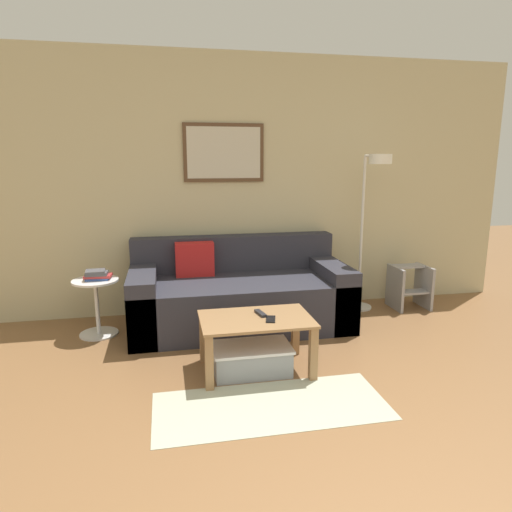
{
  "coord_description": "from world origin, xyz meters",
  "views": [
    {
      "loc": [
        -0.87,
        -1.3,
        1.55
      ],
      "look_at": [
        -0.22,
        1.89,
        0.85
      ],
      "focal_mm": 32.0,
      "sensor_mm": 36.0,
      "label": 1
    }
  ],
  "objects_px": {
    "side_table": "(97,302)",
    "step_stool": "(410,286)",
    "coffee_table": "(256,329)",
    "storage_bin": "(251,359)",
    "cell_phone": "(271,319)",
    "remote_control": "(261,313)",
    "floor_lamp": "(371,209)",
    "couch": "(239,295)",
    "book_stack": "(97,275)"
  },
  "relations": [
    {
      "from": "cell_phone",
      "to": "step_stool",
      "type": "xyz_separation_m",
      "value": [
        1.78,
        1.18,
        -0.18
      ]
    },
    {
      "from": "couch",
      "to": "side_table",
      "type": "xyz_separation_m",
      "value": [
        -1.28,
        -0.02,
        0.02
      ]
    },
    {
      "from": "floor_lamp",
      "to": "cell_phone",
      "type": "xyz_separation_m",
      "value": [
        -1.25,
        -1.08,
        -0.65
      ]
    },
    {
      "from": "storage_bin",
      "to": "book_stack",
      "type": "distance_m",
      "value": 1.62
    },
    {
      "from": "couch",
      "to": "cell_phone",
      "type": "relative_size",
      "value": 14.26
    },
    {
      "from": "book_stack",
      "to": "step_stool",
      "type": "xyz_separation_m",
      "value": [
        3.1,
        0.14,
        -0.31
      ]
    },
    {
      "from": "storage_bin",
      "to": "remote_control",
      "type": "bearing_deg",
      "value": 46.7
    },
    {
      "from": "couch",
      "to": "remote_control",
      "type": "distance_m",
      "value": 0.94
    },
    {
      "from": "book_stack",
      "to": "storage_bin",
      "type": "bearing_deg",
      "value": -40.46
    },
    {
      "from": "floor_lamp",
      "to": "step_stool",
      "type": "xyz_separation_m",
      "value": [
        0.53,
        0.09,
        -0.83
      ]
    },
    {
      "from": "coffee_table",
      "to": "floor_lamp",
      "type": "bearing_deg",
      "value": 37.15
    },
    {
      "from": "floor_lamp",
      "to": "remote_control",
      "type": "height_order",
      "value": "floor_lamp"
    },
    {
      "from": "coffee_table",
      "to": "storage_bin",
      "type": "height_order",
      "value": "coffee_table"
    },
    {
      "from": "couch",
      "to": "remote_control",
      "type": "height_order",
      "value": "couch"
    },
    {
      "from": "couch",
      "to": "floor_lamp",
      "type": "bearing_deg",
      "value": 1.5
    },
    {
      "from": "floor_lamp",
      "to": "side_table",
      "type": "distance_m",
      "value": 2.7
    },
    {
      "from": "coffee_table",
      "to": "remote_control",
      "type": "distance_m",
      "value": 0.12
    },
    {
      "from": "step_stool",
      "to": "side_table",
      "type": "bearing_deg",
      "value": -177.31
    },
    {
      "from": "remote_control",
      "to": "book_stack",
      "type": "bearing_deg",
      "value": 132.8
    },
    {
      "from": "coffee_table",
      "to": "remote_control",
      "type": "relative_size",
      "value": 5.42
    },
    {
      "from": "storage_bin",
      "to": "floor_lamp",
      "type": "relative_size",
      "value": 0.36
    },
    {
      "from": "remote_control",
      "to": "cell_phone",
      "type": "relative_size",
      "value": 1.07
    },
    {
      "from": "book_stack",
      "to": "step_stool",
      "type": "relative_size",
      "value": 0.53
    },
    {
      "from": "couch",
      "to": "side_table",
      "type": "height_order",
      "value": "couch"
    },
    {
      "from": "couch",
      "to": "coffee_table",
      "type": "bearing_deg",
      "value": -92.01
    },
    {
      "from": "storage_bin",
      "to": "cell_phone",
      "type": "relative_size",
      "value": 4.11
    },
    {
      "from": "step_stool",
      "to": "cell_phone",
      "type": "bearing_deg",
      "value": -146.52
    },
    {
      "from": "side_table",
      "to": "step_stool",
      "type": "height_order",
      "value": "side_table"
    },
    {
      "from": "remote_control",
      "to": "storage_bin",
      "type": "bearing_deg",
      "value": -144.74
    },
    {
      "from": "couch",
      "to": "storage_bin",
      "type": "height_order",
      "value": "couch"
    },
    {
      "from": "storage_bin",
      "to": "side_table",
      "type": "xyz_separation_m",
      "value": [
        -1.2,
        1.0,
        0.2
      ]
    },
    {
      "from": "book_stack",
      "to": "cell_phone",
      "type": "distance_m",
      "value": 1.68
    },
    {
      "from": "couch",
      "to": "storage_bin",
      "type": "distance_m",
      "value": 1.04
    },
    {
      "from": "coffee_table",
      "to": "remote_control",
      "type": "height_order",
      "value": "remote_control"
    },
    {
      "from": "coffee_table",
      "to": "book_stack",
      "type": "distance_m",
      "value": 1.58
    },
    {
      "from": "storage_bin",
      "to": "side_table",
      "type": "relative_size",
      "value": 1.13
    },
    {
      "from": "couch",
      "to": "coffee_table",
      "type": "height_order",
      "value": "couch"
    },
    {
      "from": "cell_phone",
      "to": "remote_control",
      "type": "bearing_deg",
      "value": 126.18
    },
    {
      "from": "book_stack",
      "to": "floor_lamp",
      "type": "bearing_deg",
      "value": 1.02
    },
    {
      "from": "coffee_table",
      "to": "floor_lamp",
      "type": "height_order",
      "value": "floor_lamp"
    },
    {
      "from": "remote_control",
      "to": "step_stool",
      "type": "bearing_deg",
      "value": 18.52
    },
    {
      "from": "coffee_table",
      "to": "cell_phone",
      "type": "height_order",
      "value": "cell_phone"
    },
    {
      "from": "coffee_table",
      "to": "step_stool",
      "type": "height_order",
      "value": "step_stool"
    },
    {
      "from": "storage_bin",
      "to": "book_stack",
      "type": "bearing_deg",
      "value": 139.54
    },
    {
      "from": "cell_phone",
      "to": "storage_bin",
      "type": "bearing_deg",
      "value": -177.63
    },
    {
      "from": "book_stack",
      "to": "side_table",
      "type": "bearing_deg",
      "value": -157.03
    },
    {
      "from": "remote_control",
      "to": "side_table",
      "type": "bearing_deg",
      "value": 133.46
    },
    {
      "from": "couch",
      "to": "floor_lamp",
      "type": "distance_m",
      "value": 1.53
    },
    {
      "from": "step_stool",
      "to": "coffee_table",
      "type": "bearing_deg",
      "value": -149.25
    },
    {
      "from": "couch",
      "to": "cell_phone",
      "type": "bearing_deg",
      "value": -86.65
    }
  ]
}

